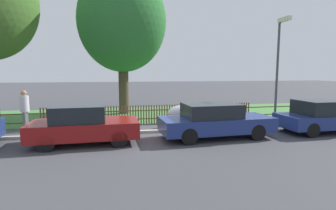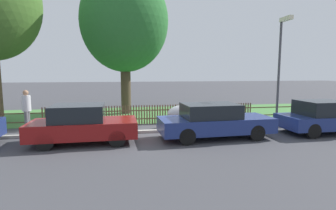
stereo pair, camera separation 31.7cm
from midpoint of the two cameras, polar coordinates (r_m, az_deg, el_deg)
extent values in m
plane|color=#424247|center=(11.21, -2.57, -6.10)|extent=(120.00, 120.00, 0.00)
cube|color=#B2ADA3|center=(11.29, -2.65, -5.69)|extent=(40.63, 0.20, 0.12)
cube|color=#477F3D|center=(16.28, -5.48, -1.94)|extent=(40.63, 6.33, 0.01)
cube|color=brown|center=(13.16, -4.01, -2.94)|extent=(40.63, 0.03, 0.05)
cube|color=brown|center=(13.09, -4.02, -1.14)|extent=(40.63, 0.03, 0.05)
cube|color=brown|center=(13.45, -26.57, -2.57)|extent=(0.06, 0.03, 0.95)
cube|color=brown|center=(13.41, -26.03, -2.56)|extent=(0.06, 0.03, 0.95)
cube|color=brown|center=(13.38, -25.48, -2.55)|extent=(0.06, 0.03, 0.95)
cube|color=brown|center=(13.35, -24.93, -2.55)|extent=(0.06, 0.03, 0.95)
cube|color=brown|center=(13.32, -24.38, -2.54)|extent=(0.06, 0.03, 0.95)
cube|color=brown|center=(13.29, -23.83, -2.53)|extent=(0.06, 0.03, 0.95)
cube|color=brown|center=(13.26, -23.27, -2.52)|extent=(0.06, 0.03, 0.95)
cube|color=brown|center=(13.24, -22.71, -2.51)|extent=(0.06, 0.03, 0.95)
cube|color=brown|center=(13.21, -22.15, -2.50)|extent=(0.06, 0.03, 0.95)
cube|color=brown|center=(13.19, -21.59, -2.49)|extent=(0.06, 0.03, 0.95)
cube|color=brown|center=(13.17, -21.02, -2.48)|extent=(0.06, 0.03, 0.95)
cube|color=brown|center=(13.15, -20.46, -2.47)|extent=(0.06, 0.03, 0.95)
cube|color=brown|center=(13.13, -19.89, -2.46)|extent=(0.06, 0.03, 0.95)
cube|color=brown|center=(13.11, -19.32, -2.45)|extent=(0.06, 0.03, 0.95)
cube|color=brown|center=(13.09, -18.75, -2.44)|extent=(0.06, 0.03, 0.95)
cube|color=brown|center=(13.07, -18.17, -2.42)|extent=(0.06, 0.03, 0.95)
cube|color=brown|center=(13.06, -17.60, -2.41)|extent=(0.06, 0.03, 0.95)
cube|color=brown|center=(13.05, -17.02, -2.40)|extent=(0.06, 0.03, 0.95)
cube|color=brown|center=(13.03, -16.45, -2.39)|extent=(0.06, 0.03, 0.95)
cube|color=brown|center=(13.02, -15.87, -2.37)|extent=(0.06, 0.03, 0.95)
cube|color=brown|center=(13.01, -15.29, -2.36)|extent=(0.06, 0.03, 0.95)
cube|color=brown|center=(13.01, -14.71, -2.35)|extent=(0.06, 0.03, 0.95)
cube|color=brown|center=(13.00, -14.13, -2.33)|extent=(0.06, 0.03, 0.95)
cube|color=brown|center=(12.99, -13.55, -2.32)|extent=(0.06, 0.03, 0.95)
cube|color=brown|center=(12.99, -12.97, -2.31)|extent=(0.06, 0.03, 0.95)
cube|color=brown|center=(12.99, -12.39, -2.29)|extent=(0.06, 0.03, 0.95)
cube|color=brown|center=(12.99, -11.81, -2.28)|extent=(0.06, 0.03, 0.95)
cube|color=brown|center=(12.99, -11.22, -2.26)|extent=(0.06, 0.03, 0.95)
cube|color=brown|center=(12.99, -10.64, -2.25)|extent=(0.06, 0.03, 0.95)
cube|color=brown|center=(12.99, -10.06, -2.23)|extent=(0.06, 0.03, 0.95)
cube|color=brown|center=(13.00, -9.48, -2.22)|extent=(0.06, 0.03, 0.95)
cube|color=brown|center=(13.00, -8.90, -2.20)|extent=(0.06, 0.03, 0.95)
cube|color=brown|center=(13.01, -8.32, -2.19)|extent=(0.06, 0.03, 0.95)
cube|color=brown|center=(13.02, -7.74, -2.17)|extent=(0.06, 0.03, 0.95)
cube|color=brown|center=(13.02, -7.16, -2.15)|extent=(0.06, 0.03, 0.95)
cube|color=brown|center=(13.04, -6.58, -2.14)|extent=(0.06, 0.03, 0.95)
cube|color=brown|center=(13.05, -6.01, -2.12)|extent=(0.06, 0.03, 0.95)
cube|color=brown|center=(13.06, -5.43, -2.10)|extent=(0.06, 0.03, 0.95)
cube|color=brown|center=(13.08, -4.86, -2.09)|extent=(0.06, 0.03, 0.95)
cube|color=brown|center=(13.09, -4.29, -2.07)|extent=(0.06, 0.03, 0.95)
cube|color=brown|center=(13.11, -3.71, -2.05)|extent=(0.06, 0.03, 0.95)
cube|color=brown|center=(13.13, -3.15, -2.04)|extent=(0.06, 0.03, 0.95)
cube|color=brown|center=(13.15, -2.58, -2.02)|extent=(0.06, 0.03, 0.95)
cube|color=brown|center=(13.17, -2.01, -2.00)|extent=(0.06, 0.03, 0.95)
cube|color=brown|center=(13.19, -1.45, -1.98)|extent=(0.06, 0.03, 0.95)
cube|color=brown|center=(13.21, -0.88, -1.96)|extent=(0.06, 0.03, 0.95)
cube|color=brown|center=(13.24, -0.32, -1.95)|extent=(0.06, 0.03, 0.95)
cube|color=brown|center=(13.27, 0.23, -1.93)|extent=(0.06, 0.03, 0.95)
cube|color=brown|center=(13.29, 0.79, -1.91)|extent=(0.06, 0.03, 0.95)
cube|color=brown|center=(13.32, 1.34, -1.89)|extent=(0.06, 0.03, 0.95)
cube|color=brown|center=(13.35, 1.90, -1.87)|extent=(0.06, 0.03, 0.95)
cube|color=brown|center=(13.38, 2.44, -1.85)|extent=(0.06, 0.03, 0.95)
cube|color=brown|center=(13.42, 2.99, -1.83)|extent=(0.06, 0.03, 0.95)
cube|color=brown|center=(13.45, 3.53, -1.82)|extent=(0.06, 0.03, 0.95)
cube|color=brown|center=(13.48, 4.07, -1.80)|extent=(0.06, 0.03, 0.95)
cube|color=brown|center=(13.52, 4.61, -1.78)|extent=(0.06, 0.03, 0.95)
cube|color=brown|center=(13.56, 5.15, -1.76)|extent=(0.06, 0.03, 0.95)
cube|color=brown|center=(13.60, 5.68, -1.74)|extent=(0.06, 0.03, 0.95)
cube|color=brown|center=(13.64, 6.21, -1.72)|extent=(0.06, 0.03, 0.95)
cube|color=brown|center=(13.68, 6.73, -1.70)|extent=(0.06, 0.03, 0.95)
cube|color=brown|center=(13.72, 7.25, -1.68)|extent=(0.06, 0.03, 0.95)
cube|color=brown|center=(13.76, 7.77, -1.66)|extent=(0.06, 0.03, 0.95)
cube|color=brown|center=(13.81, 8.29, -1.64)|extent=(0.06, 0.03, 0.95)
cube|color=brown|center=(13.85, 8.80, -1.63)|extent=(0.06, 0.03, 0.95)
cube|color=brown|center=(13.90, 9.31, -1.61)|extent=(0.06, 0.03, 0.95)
cube|color=brown|center=(13.94, 9.82, -1.59)|extent=(0.06, 0.03, 0.95)
cube|color=brown|center=(13.99, 10.32, -1.57)|extent=(0.06, 0.03, 0.95)
cube|color=brown|center=(14.04, 10.82, -1.55)|extent=(0.06, 0.03, 0.95)
cube|color=brown|center=(14.09, 11.31, -1.53)|extent=(0.06, 0.03, 0.95)
cube|color=brown|center=(14.14, 11.80, -1.51)|extent=(0.06, 0.03, 0.95)
cube|color=brown|center=(14.20, 12.29, -1.49)|extent=(0.06, 0.03, 0.95)
cube|color=brown|center=(14.25, 12.78, -1.47)|extent=(0.06, 0.03, 0.95)
cube|color=brown|center=(14.31, 13.26, -1.45)|extent=(0.06, 0.03, 0.95)
cube|color=brown|center=(14.36, 13.73, -1.43)|extent=(0.06, 0.03, 0.95)
cube|color=brown|center=(14.42, 14.21, -1.42)|extent=(0.06, 0.03, 0.95)
cube|color=brown|center=(14.48, 14.68, -1.40)|extent=(0.06, 0.03, 0.95)
cube|color=brown|center=(14.53, 15.14, -1.38)|extent=(0.06, 0.03, 0.95)
cube|color=brown|center=(14.59, 15.60, -1.36)|extent=(0.06, 0.03, 0.95)
cube|color=brown|center=(14.65, 16.06, -1.34)|extent=(0.06, 0.03, 0.95)
cube|color=brown|center=(14.72, 16.52, -1.32)|extent=(0.06, 0.03, 0.95)
cube|color=maroon|center=(10.00, -18.43, -4.94)|extent=(3.79, 1.79, 0.58)
cube|color=black|center=(9.92, -19.65, -1.68)|extent=(1.83, 1.59, 0.58)
cylinder|color=black|center=(10.77, -11.73, -5.19)|extent=(0.59, 0.15, 0.59)
cylinder|color=black|center=(9.22, -11.59, -7.29)|extent=(0.59, 0.15, 0.59)
cylinder|color=black|center=(11.00, -24.04, -5.41)|extent=(0.59, 0.15, 0.59)
cylinder|color=black|center=(9.48, -25.96, -7.47)|extent=(0.59, 0.15, 0.59)
cube|color=navy|center=(10.44, 9.60, -4.14)|extent=(4.44, 1.80, 0.57)
cube|color=black|center=(10.26, 8.54, -1.19)|extent=(2.16, 1.56, 0.54)
cylinder|color=black|center=(11.73, 14.25, -4.19)|extent=(0.62, 0.16, 0.61)
cylinder|color=black|center=(10.45, 18.13, -5.71)|extent=(0.62, 0.16, 0.61)
cylinder|color=black|center=(10.75, 1.27, -5.00)|extent=(0.62, 0.16, 0.61)
cylinder|color=black|center=(9.34, 3.67, -6.90)|extent=(0.62, 0.16, 0.61)
cube|color=navy|center=(13.04, 30.11, -2.87)|extent=(3.81, 1.71, 0.53)
cube|color=black|center=(12.83, 29.64, -0.43)|extent=(1.83, 1.54, 0.60)
cylinder|color=black|center=(14.43, 31.48, -2.97)|extent=(0.59, 0.14, 0.59)
cylinder|color=black|center=(12.94, 23.83, -3.57)|extent=(0.59, 0.14, 0.59)
cylinder|color=black|center=(11.73, 28.29, -4.88)|extent=(0.59, 0.14, 0.59)
cylinder|color=black|center=(12.60, 5.61, -3.17)|extent=(0.64, 0.12, 0.63)
cylinder|color=black|center=(12.25, -0.01, -3.44)|extent=(0.64, 0.12, 0.63)
ellipsoid|color=#9EA0A8|center=(12.35, 2.85, -1.76)|extent=(1.69, 0.68, 0.80)
ellipsoid|color=#9EA0A8|center=(12.44, 4.61, -0.72)|extent=(0.41, 0.79, 0.37)
cylinder|color=#473828|center=(16.46, -10.20, 4.97)|extent=(0.61, 0.61, 3.94)
ellipsoid|color=#286B2D|center=(16.73, -10.49, 17.52)|extent=(5.28, 5.28, 6.07)
cylinder|color=slate|center=(12.93, -29.32, -3.26)|extent=(0.16, 0.16, 0.87)
cylinder|color=slate|center=(13.18, -29.05, -3.07)|extent=(0.16, 0.16, 0.87)
cylinder|color=silver|center=(12.95, -29.40, 0.24)|extent=(0.38, 0.38, 0.69)
sphere|color=#A37556|center=(12.91, -29.52, 2.28)|extent=(0.24, 0.24, 0.24)
cylinder|color=#47474C|center=(13.57, 22.02, 6.04)|extent=(0.11, 0.11, 4.85)
cube|color=beige|center=(13.49, 23.40, 16.76)|extent=(0.20, 0.76, 0.18)
camera|label=1|loc=(0.16, -90.77, -0.10)|focal=28.00mm
camera|label=2|loc=(0.16, 89.23, 0.10)|focal=28.00mm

